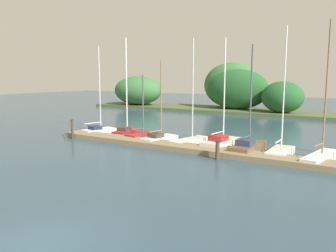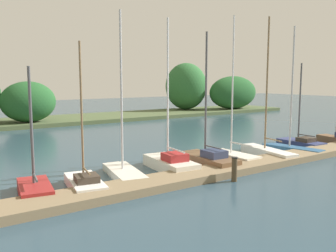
# 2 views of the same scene
# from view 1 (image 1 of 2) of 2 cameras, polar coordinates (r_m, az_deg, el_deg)

# --- Properties ---
(ground) EXTENTS (160.00, 160.00, 0.00)m
(ground) POSITION_cam_1_polar(r_m,az_deg,el_deg) (11.53, -20.63, -17.98)
(ground) COLOR #2D4756
(dock_pier) EXTENTS (27.88, 1.80, 0.35)m
(dock_pier) POSITION_cam_1_polar(r_m,az_deg,el_deg) (22.17, 9.32, -4.37)
(dock_pier) COLOR #847051
(dock_pier) RESTS_ON ground
(far_shore) EXTENTS (64.64, 8.85, 6.95)m
(far_shore) POSITION_cam_1_polar(r_m,az_deg,el_deg) (47.02, 19.12, 5.07)
(far_shore) COLOR #4C5B38
(far_shore) RESTS_ON ground
(sailboat_0) EXTENTS (1.93, 3.22, 7.52)m
(sailboat_0) POSITION_cam_1_polar(r_m,az_deg,el_deg) (30.54, -11.33, -0.49)
(sailboat_0) COLOR silver
(sailboat_0) RESTS_ON ground
(sailboat_1) EXTENTS (1.41, 2.99, 8.12)m
(sailboat_1) POSITION_cam_1_polar(r_m,az_deg,el_deg) (29.35, -6.91, -0.58)
(sailboat_1) COLOR maroon
(sailboat_1) RESTS_ON ground
(sailboat_2) EXTENTS (1.58, 2.95, 5.10)m
(sailboat_2) POSITION_cam_1_polar(r_m,az_deg,el_deg) (27.59, -4.25, -1.45)
(sailboat_2) COLOR maroon
(sailboat_2) RESTS_ON ground
(sailboat_3) EXTENTS (1.73, 3.38, 6.14)m
(sailboat_3) POSITION_cam_1_polar(r_m,az_deg,el_deg) (26.17, -1.35, -1.97)
(sailboat_3) COLOR white
(sailboat_3) RESTS_ON ground
(sailboat_4) EXTENTS (1.86, 3.89, 7.72)m
(sailboat_4) POSITION_cam_1_polar(r_m,az_deg,el_deg) (25.73, 3.93, -2.16)
(sailboat_4) COLOR silver
(sailboat_4) RESTS_ON ground
(sailboat_5) EXTENTS (1.72, 3.91, 7.58)m
(sailboat_5) POSITION_cam_1_polar(r_m,az_deg,el_deg) (24.46, 8.98, -2.60)
(sailboat_5) COLOR silver
(sailboat_5) RESTS_ON ground
(sailboat_6) EXTENTS (1.41, 3.93, 7.01)m
(sailboat_6) POSITION_cam_1_polar(r_m,az_deg,el_deg) (23.25, 13.21, -3.28)
(sailboat_6) COLOR brown
(sailboat_6) RESTS_ON ground
(sailboat_7) EXTENTS (1.23, 3.31, 8.03)m
(sailboat_7) POSITION_cam_1_polar(r_m,az_deg,el_deg) (22.91, 18.25, -3.84)
(sailboat_7) COLOR silver
(sailboat_7) RESTS_ON ground
(sailboat_8) EXTENTS (1.62, 4.38, 8.15)m
(sailboat_8) POSITION_cam_1_polar(r_m,az_deg,el_deg) (22.10, 24.16, -4.43)
(sailboat_8) COLOR white
(sailboat_8) RESTS_ON ground
(mooring_piling_0) EXTENTS (0.22, 0.22, 1.54)m
(mooring_piling_0) POSITION_cam_1_polar(r_m,az_deg,el_deg) (28.65, -15.65, -0.48)
(mooring_piling_0) COLOR #3D3323
(mooring_piling_0) RESTS_ON ground
(mooring_piling_1) EXTENTS (0.29, 0.29, 1.12)m
(mooring_piling_1) POSITION_cam_1_polar(r_m,az_deg,el_deg) (20.89, 8.24, -4.04)
(mooring_piling_1) COLOR #4C3D28
(mooring_piling_1) RESTS_ON ground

